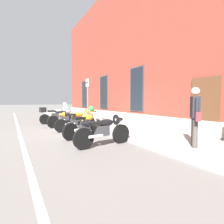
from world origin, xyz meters
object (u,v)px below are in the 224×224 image
Objects in this scene: motorcycle_black_sport at (106,129)px; pedestrian_dark_jacket at (195,114)px; motorcycle_silver_touring at (55,115)px; parking_sign at (88,94)px; motorcycle_orange_sport at (78,119)px; barrel_planter at (91,114)px; motorcycle_grey_naked at (66,118)px; motorcycle_yellow_naked at (85,125)px.

pedestrian_dark_jacket reaches higher than motorcycle_black_sport.
motorcycle_silver_touring is 2.69m from parking_sign.
barrel_planter is at bearing 146.58° from motorcycle_orange_sport.
motorcycle_orange_sport is at bearing 176.90° from motorcycle_black_sport.
motorcycle_silver_touring is at bearing -173.79° from motorcycle_orange_sport.
motorcycle_black_sport is (4.98, -0.06, 0.05)m from motorcycle_grey_naked.
pedestrian_dark_jacket reaches higher than motorcycle_orange_sport.
motorcycle_black_sport is (6.68, 0.20, -0.01)m from motorcycle_silver_touring.
parking_sign is at bearing 39.74° from motorcycle_silver_touring.
motorcycle_grey_naked is at bearing 179.30° from motorcycle_black_sport.
motorcycle_silver_touring is 2.36m from barrel_planter.
pedestrian_dark_jacket is 6.75m from parking_sign.
barrel_planter is (-2.91, 1.92, -0.02)m from motorcycle_orange_sport.
motorcycle_grey_naked reaches higher than motorcycle_yellow_naked.
motorcycle_black_sport is at bearing -134.93° from pedestrian_dark_jacket.
motorcycle_orange_sport is at bearing 6.21° from motorcycle_silver_touring.
motorcycle_grey_naked is at bearing -165.36° from pedestrian_dark_jacket.
motorcycle_silver_touring is at bearing -171.29° from motorcycle_grey_naked.
barrel_planter reaches higher than motorcycle_orange_sport.
parking_sign is (-6.69, -0.52, 0.74)m from pedestrian_dark_jacket.
motorcycle_orange_sport is 3.24m from motorcycle_black_sport.
motorcycle_silver_touring is 2.16× the size of barrel_planter.
pedestrian_dark_jacket is at bearing 13.48° from motorcycle_silver_touring.
pedestrian_dark_jacket reaches higher than motorcycle_silver_touring.
motorcycle_grey_naked is at bearing -176.25° from motorcycle_orange_sport.
motorcycle_black_sport is 2.65m from pedestrian_dark_jacket.
pedestrian_dark_jacket reaches higher than motorcycle_grey_naked.
motorcycle_black_sport is (3.23, -0.18, -0.02)m from motorcycle_orange_sport.
motorcycle_silver_touring is 1.03× the size of motorcycle_black_sport.
motorcycle_orange_sport is (3.45, 0.38, 0.01)m from motorcycle_silver_touring.
parking_sign is at bearing 144.73° from motorcycle_orange_sport.
pedestrian_dark_jacket is at bearing -1.80° from barrel_planter.
parking_sign is 1.96m from barrel_planter.
pedestrian_dark_jacket reaches higher than barrel_planter.
barrel_planter is at bearing 154.65° from motorcycle_yellow_naked.
motorcycle_silver_touring is at bearing -140.26° from parking_sign.
motorcycle_grey_naked is 1.09× the size of motorcycle_yellow_naked.
barrel_planter is (-6.14, 2.09, -0.00)m from motorcycle_black_sport.
motorcycle_yellow_naked is (3.43, -0.14, -0.02)m from motorcycle_grey_naked.
parking_sign reaches higher than motorcycle_silver_touring.
pedestrian_dark_jacket reaches higher than motorcycle_yellow_naked.
motorcycle_silver_touring is at bearing -103.40° from barrel_planter.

